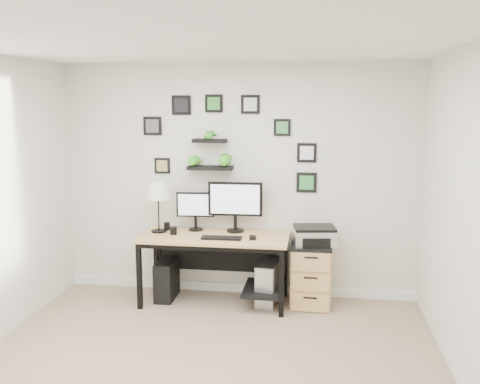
% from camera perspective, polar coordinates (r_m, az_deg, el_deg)
% --- Properties ---
extents(room, '(4.00, 4.00, 4.00)m').
position_cam_1_polar(room, '(6.28, -0.21, -10.15)').
color(room, tan).
rests_on(room, ground).
extents(desk, '(1.60, 0.70, 0.75)m').
position_cam_1_polar(desk, '(5.83, -2.33, -5.78)').
color(desk, tan).
rests_on(desk, ground).
extents(monitor_left, '(0.42, 0.18, 0.43)m').
position_cam_1_polar(monitor_left, '(5.97, -4.78, -1.73)').
color(monitor_left, black).
rests_on(monitor_left, desk).
extents(monitor_right, '(0.60, 0.20, 0.56)m').
position_cam_1_polar(monitor_right, '(5.87, -0.51, -1.12)').
color(monitor_right, black).
rests_on(monitor_right, desk).
extents(keyboard, '(0.42, 0.14, 0.02)m').
position_cam_1_polar(keyboard, '(5.63, -1.98, -4.92)').
color(keyboard, black).
rests_on(keyboard, desk).
extents(mouse, '(0.08, 0.11, 0.03)m').
position_cam_1_polar(mouse, '(5.63, 1.36, -4.88)').
color(mouse, black).
rests_on(mouse, desk).
extents(table_lamp, '(0.28, 0.28, 0.57)m').
position_cam_1_polar(table_lamp, '(5.91, -8.74, 0.07)').
color(table_lamp, black).
rests_on(table_lamp, desk).
extents(mug, '(0.08, 0.08, 0.09)m').
position_cam_1_polar(mug, '(5.86, -7.12, -4.09)').
color(mug, black).
rests_on(mug, desk).
extents(pen_cup, '(0.07, 0.07, 0.09)m').
position_cam_1_polar(pen_cup, '(6.07, -7.81, -3.63)').
color(pen_cup, black).
rests_on(pen_cup, desk).
extents(pc_tower_black, '(0.20, 0.43, 0.43)m').
position_cam_1_polar(pc_tower_black, '(6.09, -7.82, -9.23)').
color(pc_tower_black, black).
rests_on(pc_tower_black, ground).
extents(pc_tower_grey, '(0.27, 0.49, 0.46)m').
position_cam_1_polar(pc_tower_grey, '(5.90, 3.08, -9.65)').
color(pc_tower_grey, gray).
rests_on(pc_tower_grey, ground).
extents(file_cabinet, '(0.43, 0.53, 0.67)m').
position_cam_1_polar(file_cabinet, '(5.88, 7.57, -8.71)').
color(file_cabinet, tan).
rests_on(file_cabinet, ground).
extents(printer, '(0.47, 0.40, 0.19)m').
position_cam_1_polar(printer, '(5.75, 7.93, -4.62)').
color(printer, silver).
rests_on(printer, file_cabinet).
extents(wall_decor, '(1.95, 0.18, 1.06)m').
position_cam_1_polar(wall_decor, '(5.91, -2.52, 4.86)').
color(wall_decor, black).
rests_on(wall_decor, ground).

